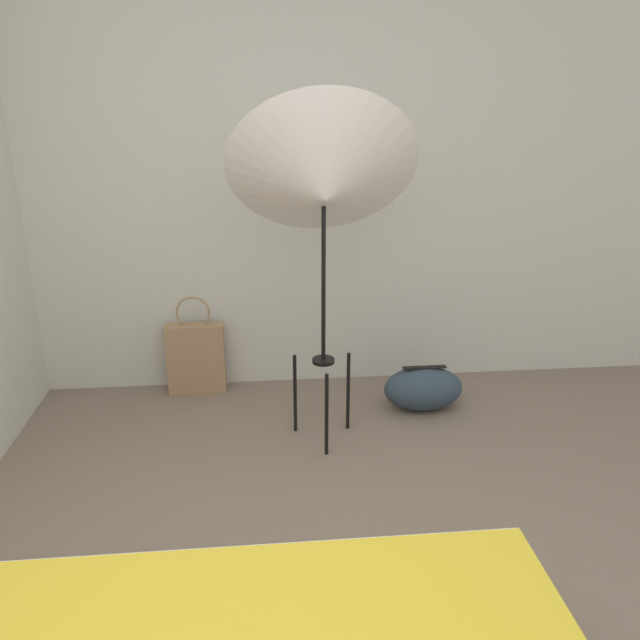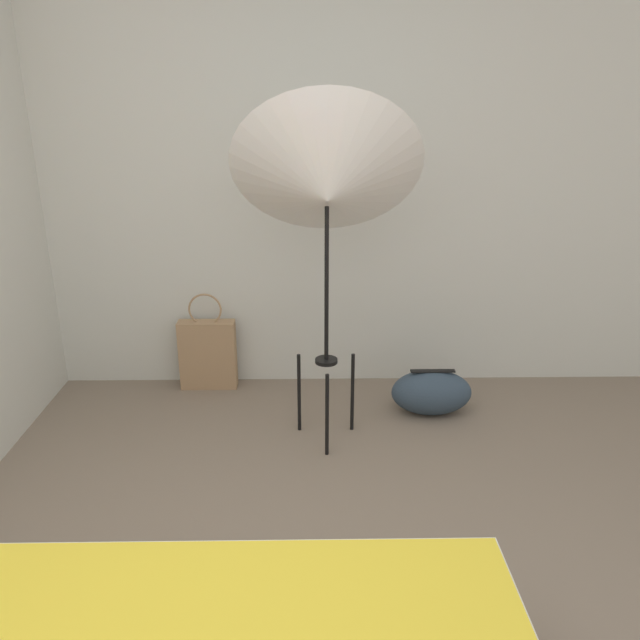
# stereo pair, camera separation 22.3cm
# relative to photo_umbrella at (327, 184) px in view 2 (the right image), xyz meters

# --- Properties ---
(wall_back) EXTENTS (8.00, 0.05, 2.60)m
(wall_back) POSITION_rel_photo_umbrella_xyz_m (-0.29, 0.77, -0.08)
(wall_back) COLOR beige
(wall_back) RESTS_ON ground_plane
(photo_umbrella) EXTENTS (0.95, 0.77, 1.82)m
(photo_umbrella) POSITION_rel_photo_umbrella_xyz_m (0.00, 0.00, 0.00)
(photo_umbrella) COLOR black
(photo_umbrella) RESTS_ON ground_plane
(tote_bag) EXTENTS (0.36, 0.11, 0.63)m
(tote_bag) POSITION_rel_photo_umbrella_xyz_m (-0.73, 0.65, -1.14)
(tote_bag) COLOR #9E7A56
(tote_bag) RESTS_ON ground_plane
(duffel_bag) EXTENTS (0.47, 0.27, 0.28)m
(duffel_bag) POSITION_rel_photo_umbrella_xyz_m (0.63, 0.27, -1.24)
(duffel_bag) COLOR #2D3D4C
(duffel_bag) RESTS_ON ground_plane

